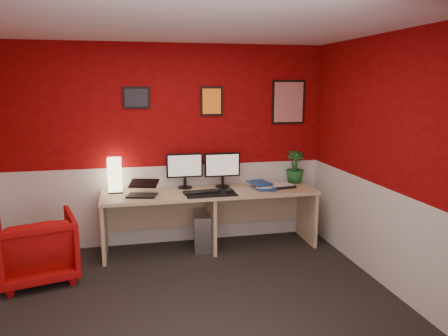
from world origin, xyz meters
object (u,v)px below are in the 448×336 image
shoji_lamp (115,176)px  armchair (37,248)px  pc_tower (202,231)px  monitor_left (185,165)px  desk (211,220)px  laptop (142,187)px  zen_tray (279,186)px  monitor_right (223,165)px  potted_plant (295,167)px

shoji_lamp → armchair: size_ratio=0.53×
pc_tower → monitor_left: bearing=138.7°
armchair → desk: bearing=179.2°
laptop → pc_tower: bearing=23.3°
zen_tray → pc_tower: 1.12m
desk → monitor_right: bearing=43.3°
shoji_lamp → monitor_left: bearing=2.6°
monitor_left → armchair: bearing=-157.0°
monitor_left → armchair: (-1.64, -0.69, -0.67)m
desk → armchair: 1.97m
monitor_right → potted_plant: (0.99, 0.04, -0.08)m
monitor_left → monitor_right: 0.47m
shoji_lamp → pc_tower: size_ratio=0.89×
shoji_lamp → pc_tower: shoji_lamp is taller
potted_plant → armchair: size_ratio=0.56×
shoji_lamp → monitor_left: monitor_left is taller
laptop → zen_tray: laptop is taller
shoji_lamp → zen_tray: size_ratio=1.14×
monitor_right → zen_tray: monitor_right is taller
laptop → desk: bearing=20.7°
shoji_lamp → armchair: (-0.79, -0.66, -0.58)m
laptop → potted_plant: potted_plant is taller
desk → monitor_left: bearing=140.8°
monitor_right → zen_tray: 0.77m
potted_plant → laptop: bearing=-171.8°
monitor_left → armchair: monitor_left is taller
shoji_lamp → armchair: 1.18m
desk → pc_tower: desk is taller
zen_tray → pc_tower: (-0.99, 0.01, -0.52)m
pc_tower → armchair: bearing=-157.5°
desk → monitor_left: monitor_left is taller
armchair → monitor_right: bearing=-177.5°
potted_plant → pc_tower: 1.48m
desk → armchair: desk is taller
desk → pc_tower: bearing=166.1°
monitor_right → pc_tower: bearing=-152.2°
desk → laptop: 0.95m
shoji_lamp → desk: bearing=-9.6°
desk → pc_tower: 0.17m
pc_tower → laptop: bearing=-165.5°
shoji_lamp → laptop: size_ratio=1.21×
desk → zen_tray: size_ratio=7.43×
shoji_lamp → monitor_right: size_ratio=0.69×
monitor_left → monitor_right: (0.47, -0.05, 0.00)m
shoji_lamp → zen_tray: bearing=-5.0°
desk → armchair: bearing=-166.4°
zen_tray → laptop: bearing=-177.4°
monitor_right → pc_tower: 0.86m
desk → laptop: size_ratio=7.88×
monitor_left → pc_tower: bearing=-48.6°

